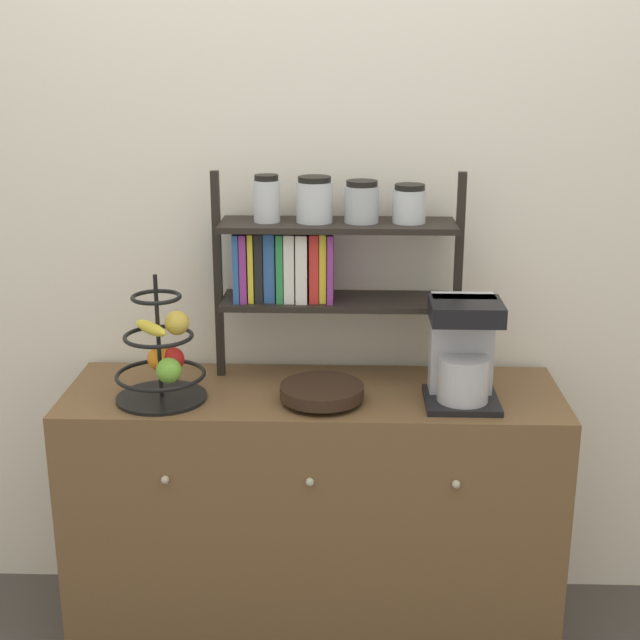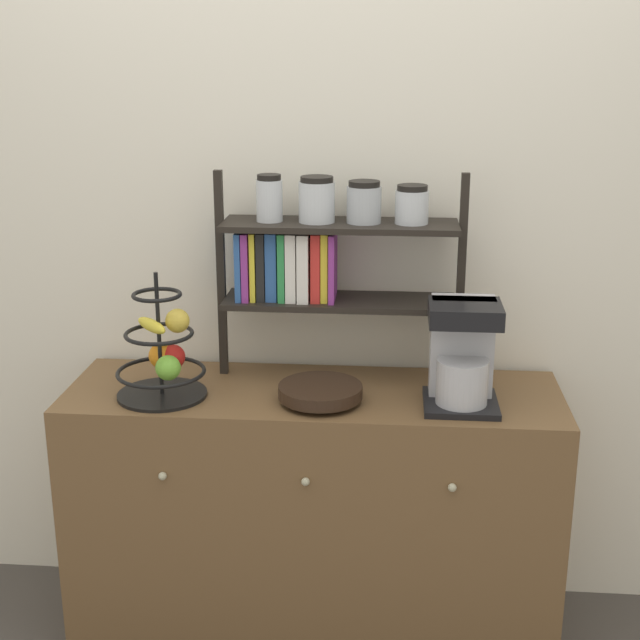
# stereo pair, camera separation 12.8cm
# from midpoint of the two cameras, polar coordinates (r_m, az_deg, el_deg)

# --- Properties ---
(wall_back) EXTENTS (7.00, 0.05, 2.60)m
(wall_back) POSITION_cam_midpoint_polar(r_m,az_deg,el_deg) (2.77, -1.58, 7.12)
(wall_back) COLOR silver
(wall_back) RESTS_ON ground_plane
(sideboard) EXTENTS (1.47, 0.47, 0.80)m
(sideboard) POSITION_cam_midpoint_polar(r_m,az_deg,el_deg) (2.82, -1.76, -12.21)
(sideboard) COLOR brown
(sideboard) RESTS_ON ground_plane
(coffee_maker) EXTENTS (0.21, 0.21, 0.31)m
(coffee_maker) POSITION_cam_midpoint_polar(r_m,az_deg,el_deg) (2.54, 7.70, -2.06)
(coffee_maker) COLOR black
(coffee_maker) RESTS_ON sideboard
(fruit_stand) EXTENTS (0.26, 0.26, 0.37)m
(fruit_stand) POSITION_cam_midpoint_polar(r_m,az_deg,el_deg) (2.59, -11.42, -2.45)
(fruit_stand) COLOR black
(fruit_stand) RESTS_ON sideboard
(wooden_bowl) EXTENTS (0.24, 0.24, 0.05)m
(wooden_bowl) POSITION_cam_midpoint_polar(r_m,az_deg,el_deg) (2.55, -1.33, -4.65)
(wooden_bowl) COLOR black
(wooden_bowl) RESTS_ON sideboard
(shelf_hutch) EXTENTS (0.74, 0.20, 0.63)m
(shelf_hutch) POSITION_cam_midpoint_polar(r_m,az_deg,el_deg) (2.65, -1.66, 4.57)
(shelf_hutch) COLOR black
(shelf_hutch) RESTS_ON sideboard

